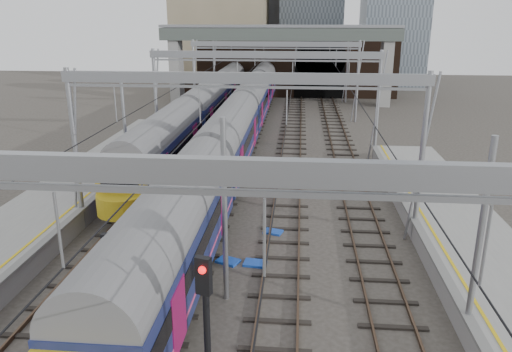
# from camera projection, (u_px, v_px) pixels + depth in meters

# --- Properties ---
(ground) EXTENTS (160.00, 160.00, 0.00)m
(ground) POSITION_uv_depth(u_px,v_px,m) (218.00, 330.00, 17.11)
(ground) COLOR #38332D
(ground) RESTS_ON ground
(tracks) EXTENTS (14.40, 80.00, 0.22)m
(tracks) POSITION_uv_depth(u_px,v_px,m) (256.00, 187.00, 31.33)
(tracks) COLOR #4C3828
(tracks) RESTS_ON ground
(overhead_line) EXTENTS (16.80, 80.00, 8.00)m
(overhead_line) POSITION_uv_depth(u_px,v_px,m) (264.00, 70.00, 35.47)
(overhead_line) COLOR gray
(overhead_line) RESTS_ON ground
(retaining_wall) EXTENTS (28.00, 2.75, 9.00)m
(retaining_wall) POSITION_uv_depth(u_px,v_px,m) (292.00, 63.00, 64.90)
(retaining_wall) COLOR black
(retaining_wall) RESTS_ON ground
(overbridge) EXTENTS (28.00, 3.00, 9.25)m
(overbridge) POSITION_uv_depth(u_px,v_px,m) (280.00, 42.00, 58.49)
(overbridge) COLOR gray
(overbridge) RESTS_ON ground
(train_main) EXTENTS (2.67, 61.81, 4.64)m
(train_main) POSITION_uv_depth(u_px,v_px,m) (242.00, 118.00, 40.11)
(train_main) COLOR black
(train_main) RESTS_ON ground
(train_second) EXTENTS (2.58, 59.68, 4.51)m
(train_second) POSITION_uv_depth(u_px,v_px,m) (218.00, 94.00, 52.45)
(train_second) COLOR black
(train_second) RESTS_ON ground
(signal_near_left) EXTENTS (0.31, 0.45, 4.36)m
(signal_near_left) POSITION_uv_depth(u_px,v_px,m) (113.00, 281.00, 14.77)
(signal_near_left) COLOR black
(signal_near_left) RESTS_ON ground
(signal_near_centre) EXTENTS (0.40, 0.48, 5.11)m
(signal_near_centre) POSITION_uv_depth(u_px,v_px,m) (206.00, 327.00, 11.88)
(signal_near_centre) COLOR black
(signal_near_centre) RESTS_ON ground
(equip_cover_a) EXTENTS (1.14, 0.99, 0.11)m
(equip_cover_a) POSITION_uv_depth(u_px,v_px,m) (228.00, 261.00, 21.76)
(equip_cover_a) COLOR blue
(equip_cover_a) RESTS_ON ground
(equip_cover_b) EXTENTS (1.03, 0.86, 0.10)m
(equip_cover_b) POSITION_uv_depth(u_px,v_px,m) (273.00, 232.00, 24.73)
(equip_cover_b) COLOR blue
(equip_cover_b) RESTS_ON ground
(equip_cover_c) EXTENTS (1.03, 0.78, 0.11)m
(equip_cover_c) POSITION_uv_depth(u_px,v_px,m) (255.00, 263.00, 21.57)
(equip_cover_c) COLOR blue
(equip_cover_c) RESTS_ON ground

